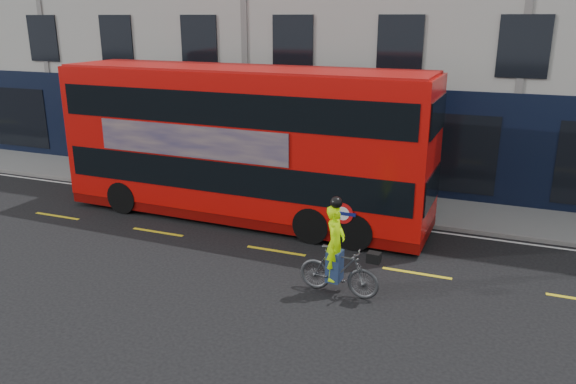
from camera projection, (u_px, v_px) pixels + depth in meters
The scene contains 7 objects.
ground at pixel (128, 250), 16.16m from camera, with size 120.00×120.00×0.00m, color black.
pavement at pixel (231, 187), 21.91m from camera, with size 60.00×3.00×0.12m, color slate.
kerb at pixel (212, 198), 20.58m from camera, with size 60.00×0.12×0.13m, color slate.
road_edge_line at pixel (208, 202), 20.33m from camera, with size 58.00×0.10×0.01m, color silver.
lane_dashes at pixel (158, 232), 17.49m from camera, with size 58.00×0.12×0.01m, color yellow, non-canonical shape.
bus at pixel (244, 143), 18.10m from camera, with size 12.29×3.08×4.93m.
cyclist at pixel (338, 262), 13.38m from camera, with size 2.04×0.71×2.46m.
Camera 1 is at (9.79, -12.18, 6.42)m, focal length 35.00 mm.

